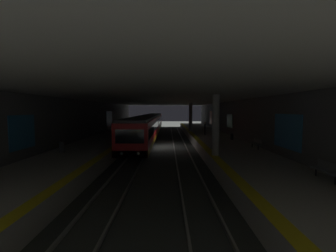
{
  "coord_description": "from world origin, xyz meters",
  "views": [
    {
      "loc": [
        -26.63,
        -0.78,
        4.47
      ],
      "look_at": [
        10.78,
        -0.77,
        1.75
      ],
      "focal_mm": 23.89,
      "sensor_mm": 36.0,
      "label": 1
    }
  ],
  "objects_px": {
    "suitcase_rolling": "(232,137)",
    "person_walking_mid": "(205,128)",
    "bench_left_near": "(327,169)",
    "trash_bin": "(62,147)",
    "bench_right_near": "(101,131)",
    "bench_right_mid": "(110,128)",
    "person_waiting_near": "(128,127)",
    "bench_left_mid": "(256,143)",
    "pillar_near": "(216,125)",
    "bench_left_far": "(216,128)",
    "metro_train": "(150,125)",
    "pillar_far": "(191,117)"
  },
  "relations": [
    {
      "from": "pillar_near",
      "to": "trash_bin",
      "type": "bearing_deg",
      "value": 84.6
    },
    {
      "from": "bench_left_near",
      "to": "trash_bin",
      "type": "distance_m",
      "value": 17.82
    },
    {
      "from": "pillar_near",
      "to": "metro_train",
      "type": "xyz_separation_m",
      "value": [
        19.06,
        6.55,
        -1.3
      ]
    },
    {
      "from": "bench_right_mid",
      "to": "trash_bin",
      "type": "relative_size",
      "value": 2.0
    },
    {
      "from": "bench_left_far",
      "to": "bench_right_mid",
      "type": "distance_m",
      "value": 17.07
    },
    {
      "from": "suitcase_rolling",
      "to": "person_walking_mid",
      "type": "bearing_deg",
      "value": 25.42
    },
    {
      "from": "bench_right_near",
      "to": "bench_left_mid",
      "type": "bearing_deg",
      "value": -124.08
    },
    {
      "from": "person_waiting_near",
      "to": "bench_left_far",
      "type": "bearing_deg",
      "value": -78.34
    },
    {
      "from": "metro_train",
      "to": "bench_left_far",
      "type": "height_order",
      "value": "metro_train"
    },
    {
      "from": "bench_left_mid",
      "to": "bench_right_near",
      "type": "xyz_separation_m",
      "value": [
        11.55,
        17.07,
        0.0
      ]
    },
    {
      "from": "bench_left_mid",
      "to": "trash_bin",
      "type": "xyz_separation_m",
      "value": [
        -1.66,
        16.33,
        -0.1
      ]
    },
    {
      "from": "bench_left_near",
      "to": "person_walking_mid",
      "type": "distance_m",
      "value": 19.83
    },
    {
      "from": "suitcase_rolling",
      "to": "trash_bin",
      "type": "relative_size",
      "value": 1.19
    },
    {
      "from": "bench_left_near",
      "to": "person_waiting_near",
      "type": "bearing_deg",
      "value": 31.7
    },
    {
      "from": "bench_left_near",
      "to": "suitcase_rolling",
      "type": "height_order",
      "value": "suitcase_rolling"
    },
    {
      "from": "person_walking_mid",
      "to": "trash_bin",
      "type": "xyz_separation_m",
      "value": [
        -12.52,
        13.61,
        -0.53
      ]
    },
    {
      "from": "pillar_near",
      "to": "trash_bin",
      "type": "height_order",
      "value": "pillar_near"
    },
    {
      "from": "pillar_near",
      "to": "pillar_far",
      "type": "height_order",
      "value": "same"
    },
    {
      "from": "metro_train",
      "to": "trash_bin",
      "type": "relative_size",
      "value": 43.69
    },
    {
      "from": "person_walking_mid",
      "to": "person_waiting_near",
      "type": "bearing_deg",
      "value": 76.47
    },
    {
      "from": "bench_left_near",
      "to": "trash_bin",
      "type": "xyz_separation_m",
      "value": [
        7.12,
        16.33,
        -0.1
      ]
    },
    {
      "from": "person_walking_mid",
      "to": "trash_bin",
      "type": "relative_size",
      "value": 2.06
    },
    {
      "from": "bench_left_far",
      "to": "metro_train",
      "type": "bearing_deg",
      "value": 90.55
    },
    {
      "from": "pillar_far",
      "to": "suitcase_rolling",
      "type": "distance_m",
      "value": 10.84
    },
    {
      "from": "bench_right_near",
      "to": "person_walking_mid",
      "type": "distance_m",
      "value": 14.36
    },
    {
      "from": "metro_train",
      "to": "suitcase_rolling",
      "type": "xyz_separation_m",
      "value": [
        -10.26,
        -10.32,
        -0.62
      ]
    },
    {
      "from": "bench_left_far",
      "to": "person_waiting_near",
      "type": "height_order",
      "value": "person_waiting_near"
    },
    {
      "from": "bench_left_near",
      "to": "suitcase_rolling",
      "type": "xyz_separation_m",
      "value": [
        14.78,
        0.42,
        -0.17
      ]
    },
    {
      "from": "metro_train",
      "to": "suitcase_rolling",
      "type": "distance_m",
      "value": 14.56
    },
    {
      "from": "bench_right_mid",
      "to": "person_walking_mid",
      "type": "height_order",
      "value": "person_walking_mid"
    },
    {
      "from": "bench_left_mid",
      "to": "person_walking_mid",
      "type": "relative_size",
      "value": 0.97
    },
    {
      "from": "bench_right_mid",
      "to": "bench_right_near",
      "type": "bearing_deg",
      "value": 180.0
    },
    {
      "from": "bench_right_near",
      "to": "trash_bin",
      "type": "bearing_deg",
      "value": -176.82
    },
    {
      "from": "pillar_near",
      "to": "metro_train",
      "type": "height_order",
      "value": "pillar_near"
    },
    {
      "from": "suitcase_rolling",
      "to": "bench_right_mid",
      "type": "bearing_deg",
      "value": 59.14
    },
    {
      "from": "bench_left_mid",
      "to": "suitcase_rolling",
      "type": "bearing_deg",
      "value": 3.99
    },
    {
      "from": "bench_left_near",
      "to": "bench_left_far",
      "type": "distance_m",
      "value": 25.14
    },
    {
      "from": "metro_train",
      "to": "bench_left_far",
      "type": "relative_size",
      "value": 21.84
    },
    {
      "from": "metro_train",
      "to": "trash_bin",
      "type": "xyz_separation_m",
      "value": [
        -17.91,
        5.6,
        -0.55
      ]
    },
    {
      "from": "bench_right_near",
      "to": "suitcase_rolling",
      "type": "distance_m",
      "value": 17.55
    },
    {
      "from": "person_walking_mid",
      "to": "bench_left_near",
      "type": "bearing_deg",
      "value": -172.09
    },
    {
      "from": "trash_bin",
      "to": "bench_right_near",
      "type": "bearing_deg",
      "value": 3.18
    },
    {
      "from": "metro_train",
      "to": "bench_left_near",
      "type": "height_order",
      "value": "metro_train"
    },
    {
      "from": "suitcase_rolling",
      "to": "pillar_near",
      "type": "bearing_deg",
      "value": 156.83
    },
    {
      "from": "bench_left_far",
      "to": "bench_right_mid",
      "type": "height_order",
      "value": "same"
    },
    {
      "from": "bench_left_near",
      "to": "pillar_far",
      "type": "bearing_deg",
      "value": 9.59
    },
    {
      "from": "bench_left_far",
      "to": "suitcase_rolling",
      "type": "bearing_deg",
      "value": 177.69
    },
    {
      "from": "pillar_near",
      "to": "pillar_far",
      "type": "distance_m",
      "value": 18.78
    },
    {
      "from": "pillar_near",
      "to": "suitcase_rolling",
      "type": "xyz_separation_m",
      "value": [
        8.8,
        -3.77,
        -1.92
      ]
    },
    {
      "from": "person_walking_mid",
      "to": "trash_bin",
      "type": "bearing_deg",
      "value": 132.62
    }
  ]
}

